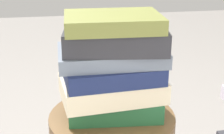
{
  "coord_description": "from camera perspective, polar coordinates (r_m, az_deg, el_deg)",
  "views": [
    {
      "loc": [
        0.15,
        0.88,
        1.05
      ],
      "look_at": [
        0.0,
        0.0,
        0.71
      ],
      "focal_mm": 55.27,
      "sensor_mm": 36.0,
      "label": 1
    }
  ],
  "objects": [
    {
      "name": "book_charcoal",
      "position": [
        0.94,
        0.52,
        4.87
      ],
      "size": [
        0.29,
        0.22,
        0.06
      ],
      "primitive_type": "cube",
      "rotation": [
        0.0,
        0.0,
        -0.13
      ],
      "color": "#28282D",
      "rests_on": "book_slate"
    },
    {
      "name": "book_navy",
      "position": [
        0.95,
        0.36,
        -0.84
      ],
      "size": [
        0.27,
        0.18,
        0.05
      ],
      "primitive_type": "cube",
      "rotation": [
        0.0,
        0.0,
        0.08
      ],
      "color": "#19234C",
      "rests_on": "book_cream"
    },
    {
      "name": "book_olive",
      "position": [
        0.9,
        -0.15,
        7.49
      ],
      "size": [
        0.26,
        0.19,
        0.04
      ],
      "primitive_type": "cube",
      "rotation": [
        0.0,
        0.0,
        -0.04
      ],
      "color": "olive",
      "rests_on": "book_charcoal"
    },
    {
      "name": "book_slate",
      "position": [
        0.95,
        -0.15,
        1.97
      ],
      "size": [
        0.29,
        0.18,
        0.04
      ],
      "primitive_type": "cube",
      "rotation": [
        0.0,
        0.0,
        -0.01
      ],
      "color": "slate",
      "rests_on": "book_navy"
    },
    {
      "name": "book_cream",
      "position": [
        0.98,
        0.16,
        -3.5
      ],
      "size": [
        0.3,
        0.2,
        0.06
      ],
      "primitive_type": "cube",
      "rotation": [
        0.0,
        0.0,
        0.1
      ],
      "color": "beige",
      "rests_on": "book_forest"
    },
    {
      "name": "book_forest",
      "position": [
        1.01,
        0.41,
        -6.3
      ],
      "size": [
        0.27,
        0.18,
        0.06
      ],
      "primitive_type": "cube",
      "rotation": [
        0.0,
        0.0,
        -0.08
      ],
      "color": "#1E512D",
      "rests_on": "side_table"
    }
  ]
}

